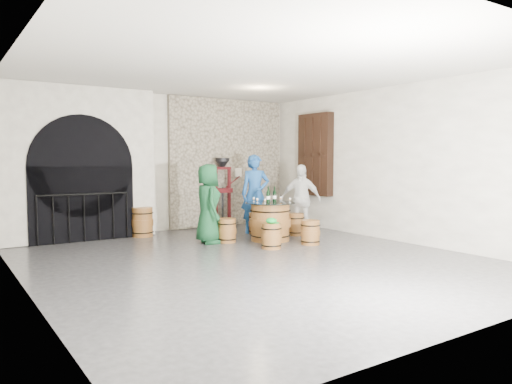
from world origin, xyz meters
TOP-DOWN VIEW (x-y plane):
  - ground at (0.00, 0.00)m, footprint 8.00×8.00m
  - wall_back at (0.00, 4.00)m, footprint 8.00×0.00m
  - wall_front at (0.00, -4.00)m, footprint 8.00×0.00m
  - wall_left at (-3.50, 0.00)m, footprint 0.00×8.00m
  - wall_right at (3.50, 0.00)m, footprint 0.00×8.00m
  - ceiling at (0.00, 0.00)m, footprint 8.00×8.00m
  - stone_facing_panel at (1.80, 3.94)m, footprint 3.20×0.12m
  - arched_opening at (-1.90, 3.74)m, footprint 3.10×0.60m
  - shuttered_window at (3.38, 2.40)m, footprint 0.23×1.10m
  - barrel_table at (1.36, 1.45)m, footprint 1.04×1.04m
  - barrel_stool_left at (0.50, 1.76)m, footprint 0.40×0.40m
  - barrel_stool_far at (1.62, 2.32)m, footprint 0.40×0.40m
  - barrel_stool_right at (2.23, 1.71)m, footprint 0.40×0.40m
  - barrel_stool_near_right at (1.75, 0.62)m, footprint 0.40×0.40m
  - barrel_stool_near_left at (0.84, 0.69)m, footprint 0.40×0.40m
  - green_cap at (0.85, 0.69)m, footprint 0.25×0.21m
  - person_green at (0.14, 1.89)m, footprint 0.68×0.88m
  - person_blue at (1.66, 2.47)m, footprint 0.77×0.66m
  - person_white at (2.42, 1.76)m, footprint 0.86×0.97m
  - wine_bottle_left at (1.30, 1.45)m, footprint 0.08×0.08m
  - wine_bottle_center at (1.47, 1.46)m, footprint 0.08×0.08m
  - wine_bottle_right at (1.38, 1.55)m, footprint 0.08×0.08m
  - tasting_glass_a at (1.13, 1.31)m, footprint 0.05×0.05m
  - tasting_glass_b at (1.72, 1.58)m, footprint 0.05×0.05m
  - tasting_glass_c at (1.14, 1.74)m, footprint 0.05×0.05m
  - tasting_glass_d at (1.56, 1.74)m, footprint 0.05×0.05m
  - tasting_glass_e at (1.67, 1.19)m, footprint 0.05×0.05m
  - tasting_glass_f at (1.07, 1.50)m, footprint 0.05×0.05m
  - side_barrel at (-0.66, 3.43)m, footprint 0.48×0.48m
  - corking_press at (1.46, 3.61)m, footprint 0.71×0.40m
  - control_box at (2.05, 3.86)m, footprint 0.18×0.10m

SIDE VIEW (x-z plane):
  - ground at x=0.00m, z-range 0.00..0.00m
  - barrel_stool_left at x=0.50m, z-range 0.00..0.48m
  - barrel_stool_far at x=1.62m, z-range 0.00..0.48m
  - barrel_stool_right at x=2.23m, z-range 0.00..0.48m
  - barrel_stool_near_right at x=1.75m, z-range 0.00..0.48m
  - barrel_stool_near_left at x=0.84m, z-range 0.00..0.48m
  - side_barrel at x=-0.66m, z-range 0.00..0.64m
  - barrel_table at x=1.36m, z-range 0.00..0.79m
  - green_cap at x=0.85m, z-range 0.47..0.59m
  - person_white at x=2.42m, z-range 0.00..1.57m
  - person_green at x=0.14m, z-range 0.00..1.60m
  - tasting_glass_a at x=1.13m, z-range 0.80..0.89m
  - tasting_glass_b at x=1.72m, z-range 0.80..0.89m
  - tasting_glass_c at x=1.14m, z-range 0.80..0.89m
  - tasting_glass_d at x=1.56m, z-range 0.80..0.89m
  - tasting_glass_e at x=1.67m, z-range 0.80..0.89m
  - tasting_glass_f at x=1.07m, z-range 0.80..0.89m
  - person_blue at x=1.66m, z-range 0.00..1.79m
  - wine_bottle_left at x=1.30m, z-range 0.77..1.09m
  - wine_bottle_center at x=1.47m, z-range 0.77..1.09m
  - wine_bottle_right at x=1.38m, z-range 0.77..1.09m
  - corking_press at x=1.46m, z-range 0.14..1.86m
  - control_box at x=2.05m, z-range 1.24..1.46m
  - arched_opening at x=-1.90m, z-range -0.01..3.18m
  - wall_back at x=0.00m, z-range -2.40..5.60m
  - wall_front at x=0.00m, z-range -2.40..5.60m
  - wall_left at x=-3.50m, z-range -2.40..5.60m
  - wall_right at x=3.50m, z-range -2.40..5.60m
  - stone_facing_panel at x=1.80m, z-range 0.01..3.19m
  - shuttered_window at x=3.38m, z-range 0.80..2.80m
  - ceiling at x=0.00m, z-range 3.20..3.20m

